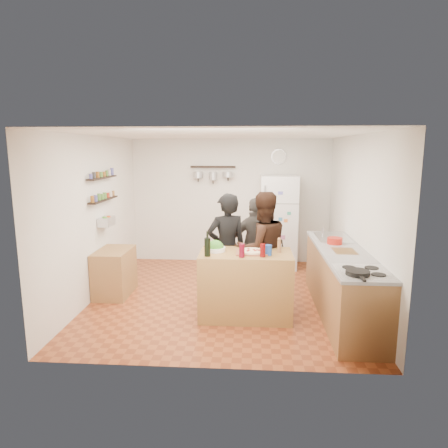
# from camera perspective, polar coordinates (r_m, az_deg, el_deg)

# --- Properties ---
(room_shell) EXTENTS (4.20, 4.20, 4.20)m
(room_shell) POSITION_cam_1_polar(r_m,az_deg,el_deg) (6.44, 0.18, 1.34)
(room_shell) COLOR brown
(room_shell) RESTS_ON ground
(prep_island) EXTENTS (1.25, 0.72, 0.91)m
(prep_island) POSITION_cam_1_polar(r_m,az_deg,el_deg) (5.56, 3.10, -8.64)
(prep_island) COLOR olive
(prep_island) RESTS_ON floor
(pizza_board) EXTENTS (0.42, 0.34, 0.02)m
(pizza_board) POSITION_cam_1_polar(r_m,az_deg,el_deg) (5.41, 3.99, -4.06)
(pizza_board) COLOR brown
(pizza_board) RESTS_ON prep_island
(pizza) EXTENTS (0.34, 0.34, 0.02)m
(pizza) POSITION_cam_1_polar(r_m,az_deg,el_deg) (5.40, 4.00, -3.86)
(pizza) COLOR beige
(pizza) RESTS_ON pizza_board
(salad_bowl) EXTENTS (0.28, 0.28, 0.06)m
(salad_bowl) POSITION_cam_1_polar(r_m,az_deg,el_deg) (5.49, -1.24, -3.61)
(salad_bowl) COLOR white
(salad_bowl) RESTS_ON prep_island
(wine_bottle) EXTENTS (0.08, 0.08, 0.24)m
(wine_bottle) POSITION_cam_1_polar(r_m,az_deg,el_deg) (5.21, -2.39, -3.32)
(wine_bottle) COLOR black
(wine_bottle) RESTS_ON prep_island
(wine_glass_near) EXTENTS (0.07, 0.07, 0.18)m
(wine_glass_near) POSITION_cam_1_polar(r_m,az_deg,el_deg) (5.17, 2.56, -3.80)
(wine_glass_near) COLOR #590718
(wine_glass_near) RESTS_ON prep_island
(wine_glass_far) EXTENTS (0.07, 0.07, 0.17)m
(wine_glass_far) POSITION_cam_1_polar(r_m,az_deg,el_deg) (5.21, 5.55, -3.77)
(wine_glass_far) COLOR #5D0808
(wine_glass_far) RESTS_ON prep_island
(pepper_mill) EXTENTS (0.05, 0.05, 0.16)m
(pepper_mill) POSITION_cam_1_polar(r_m,az_deg,el_deg) (5.47, 7.89, -3.20)
(pepper_mill) COLOR #90623C
(pepper_mill) RESTS_ON prep_island
(salt_canister) EXTENTS (0.09, 0.09, 0.14)m
(salt_canister) POSITION_cam_1_polar(r_m,az_deg,el_deg) (5.30, 6.39, -3.73)
(salt_canister) COLOR #1B4395
(salt_canister) RESTS_ON prep_island
(person_left) EXTENTS (0.71, 0.60, 1.66)m
(person_left) POSITION_cam_1_polar(r_m,az_deg,el_deg) (5.96, 0.38, -3.52)
(person_left) COLOR black
(person_left) RESTS_ON floor
(person_center) EXTENTS (1.00, 0.90, 1.69)m
(person_center) POSITION_cam_1_polar(r_m,az_deg,el_deg) (5.88, 5.46, -3.61)
(person_center) COLOR black
(person_center) RESTS_ON floor
(person_back) EXTENTS (0.93, 0.46, 1.53)m
(person_back) POSITION_cam_1_polar(r_m,az_deg,el_deg) (6.49, 4.57, -3.00)
(person_back) COLOR #302D2A
(person_back) RESTS_ON floor
(counter_run) EXTENTS (0.63, 2.63, 0.90)m
(counter_run) POSITION_cam_1_polar(r_m,az_deg,el_deg) (5.85, 16.56, -8.13)
(counter_run) COLOR #9E7042
(counter_run) RESTS_ON floor
(stove_top) EXTENTS (0.60, 0.62, 0.02)m
(stove_top) POSITION_cam_1_polar(r_m,az_deg,el_deg) (4.84, 19.27, -6.51)
(stove_top) COLOR white
(stove_top) RESTS_ON counter_run
(skillet) EXTENTS (0.26, 0.26, 0.05)m
(skillet) POSITION_cam_1_polar(r_m,az_deg,el_deg) (4.67, 18.55, -6.61)
(skillet) COLOR black
(skillet) RESTS_ON stove_top
(sink) EXTENTS (0.50, 0.80, 0.03)m
(sink) POSITION_cam_1_polar(r_m,az_deg,el_deg) (6.53, 15.18, -1.89)
(sink) COLOR silver
(sink) RESTS_ON counter_run
(cutting_board) EXTENTS (0.30, 0.40, 0.02)m
(cutting_board) POSITION_cam_1_polar(r_m,az_deg,el_deg) (5.71, 16.84, -3.80)
(cutting_board) COLOR brown
(cutting_board) RESTS_ON counter_run
(red_bowl) EXTENTS (0.22, 0.22, 0.09)m
(red_bowl) POSITION_cam_1_polar(r_m,az_deg,el_deg) (6.09, 15.54, -2.32)
(red_bowl) COLOR #B41F14
(red_bowl) RESTS_ON counter_run
(fridge) EXTENTS (0.70, 0.68, 1.80)m
(fridge) POSITION_cam_1_polar(r_m,az_deg,el_deg) (7.85, 7.76, 0.31)
(fridge) COLOR white
(fridge) RESTS_ON floor
(wall_clock) EXTENTS (0.30, 0.03, 0.30)m
(wall_clock) POSITION_cam_1_polar(r_m,az_deg,el_deg) (8.06, 7.83, 9.52)
(wall_clock) COLOR silver
(wall_clock) RESTS_ON back_wall
(spice_shelf_lower) EXTENTS (0.12, 1.00, 0.02)m
(spice_shelf_lower) POSITION_cam_1_polar(r_m,az_deg,el_deg) (6.64, -16.83, 3.34)
(spice_shelf_lower) COLOR black
(spice_shelf_lower) RESTS_ON left_wall
(spice_shelf_upper) EXTENTS (0.12, 1.00, 0.02)m
(spice_shelf_upper) POSITION_cam_1_polar(r_m,az_deg,el_deg) (6.61, -16.99, 6.35)
(spice_shelf_upper) COLOR black
(spice_shelf_upper) RESTS_ON left_wall
(produce_basket) EXTENTS (0.18, 0.35, 0.14)m
(produce_basket) POSITION_cam_1_polar(r_m,az_deg,el_deg) (6.68, -16.43, 0.36)
(produce_basket) COLOR silver
(produce_basket) RESTS_ON left_wall
(side_table) EXTENTS (0.50, 0.80, 0.73)m
(side_table) POSITION_cam_1_polar(r_m,az_deg,el_deg) (6.62, -15.37, -6.66)
(side_table) COLOR #A77646
(side_table) RESTS_ON floor
(pot_rack) EXTENTS (0.90, 0.04, 0.04)m
(pot_rack) POSITION_cam_1_polar(r_m,az_deg,el_deg) (8.00, -1.59, 8.17)
(pot_rack) COLOR black
(pot_rack) RESTS_ON back_wall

